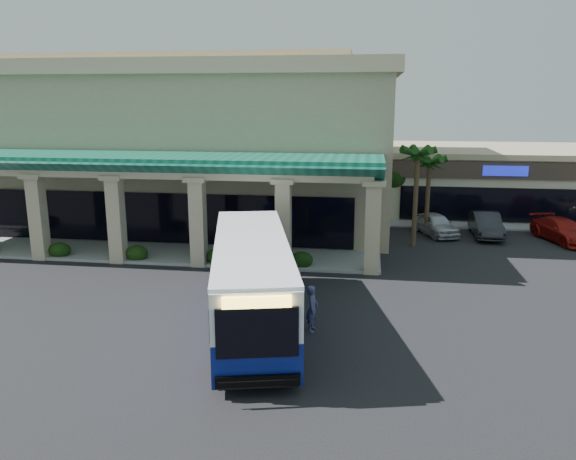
% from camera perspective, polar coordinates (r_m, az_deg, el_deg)
% --- Properties ---
extents(ground, '(110.00, 110.00, 0.00)m').
position_cam_1_polar(ground, '(24.64, -5.80, -7.36)').
color(ground, black).
extents(main_building, '(30.80, 14.80, 11.35)m').
position_cam_1_polar(main_building, '(40.85, -11.54, 8.79)').
color(main_building, tan).
rests_on(main_building, ground).
extents(arcade, '(30.00, 6.20, 5.70)m').
position_cam_1_polar(arcade, '(32.75, -16.71, 2.47)').
color(arcade, '#0D5140').
rests_on(arcade, ground).
extents(strip_mall, '(22.50, 12.50, 4.90)m').
position_cam_1_polar(strip_mall, '(48.34, 22.98, 4.80)').
color(strip_mall, beige).
rests_on(strip_mall, ground).
extents(palm_0, '(2.40, 2.40, 6.60)m').
position_cam_1_polar(palm_0, '(33.89, 12.86, 3.82)').
color(palm_0, '#13380E').
rests_on(palm_0, ground).
extents(palm_1, '(2.40, 2.40, 5.80)m').
position_cam_1_polar(palm_1, '(36.99, 14.04, 3.89)').
color(palm_1, '#13380E').
rests_on(palm_1, ground).
extents(broadleaf_tree, '(2.60, 2.60, 4.81)m').
position_cam_1_polar(broadleaf_tree, '(41.85, 10.62, 4.42)').
color(broadleaf_tree, black).
rests_on(broadleaf_tree, ground).
extents(transit_bus, '(5.55, 12.41, 3.37)m').
position_cam_1_polar(transit_bus, '(21.89, -3.70, -5.30)').
color(transit_bus, navy).
rests_on(transit_bus, ground).
extents(pedestrian, '(0.48, 0.69, 1.79)m').
position_cam_1_polar(pedestrian, '(21.43, 2.49, -7.95)').
color(pedestrian, '#434569').
rests_on(pedestrian, ground).
extents(car_silver, '(3.06, 4.49, 1.42)m').
position_cam_1_polar(car_silver, '(37.57, 14.76, 0.58)').
color(car_silver, '#B8B9BF').
rests_on(car_silver, ground).
extents(car_white, '(1.68, 4.65, 1.53)m').
position_cam_1_polar(car_white, '(38.08, 19.46, 0.51)').
color(car_white, '#26272B').
rests_on(car_white, ground).
extents(car_red, '(3.34, 5.23, 1.41)m').
position_cam_1_polar(car_red, '(38.54, 26.11, -0.04)').
color(car_red, maroon).
rests_on(car_red, ground).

